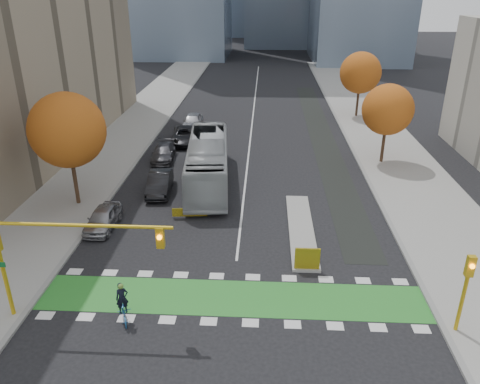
# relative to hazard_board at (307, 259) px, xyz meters

# --- Properties ---
(ground) EXTENTS (300.00, 300.00, 0.00)m
(ground) POSITION_rel_hazard_board_xyz_m (-4.00, -4.20, -0.80)
(ground) COLOR black
(ground) RESTS_ON ground
(sidewalk_west) EXTENTS (7.00, 120.00, 0.15)m
(sidewalk_west) POSITION_rel_hazard_board_xyz_m (-17.50, 15.80, -0.73)
(sidewalk_west) COLOR gray
(sidewalk_west) RESTS_ON ground
(sidewalk_east) EXTENTS (7.00, 120.00, 0.15)m
(sidewalk_east) POSITION_rel_hazard_board_xyz_m (9.50, 15.80, -0.73)
(sidewalk_east) COLOR gray
(sidewalk_east) RESTS_ON ground
(curb_west) EXTENTS (0.30, 120.00, 0.16)m
(curb_west) POSITION_rel_hazard_board_xyz_m (-14.00, 15.80, -0.73)
(curb_west) COLOR gray
(curb_west) RESTS_ON ground
(curb_east) EXTENTS (0.30, 120.00, 0.16)m
(curb_east) POSITION_rel_hazard_board_xyz_m (6.00, 15.80, -0.73)
(curb_east) COLOR gray
(curb_east) RESTS_ON ground
(bike_crossing) EXTENTS (20.00, 3.00, 0.01)m
(bike_crossing) POSITION_rel_hazard_board_xyz_m (-4.00, -2.70, -0.79)
(bike_crossing) COLOR #2B832B
(bike_crossing) RESTS_ON ground
(centre_line) EXTENTS (0.15, 70.00, 0.01)m
(centre_line) POSITION_rel_hazard_board_xyz_m (-4.00, 35.80, -0.80)
(centre_line) COLOR silver
(centre_line) RESTS_ON ground
(bike_lane_paint) EXTENTS (2.50, 50.00, 0.01)m
(bike_lane_paint) POSITION_rel_hazard_board_xyz_m (3.50, 25.80, -0.80)
(bike_lane_paint) COLOR black
(bike_lane_paint) RESTS_ON ground
(median_island) EXTENTS (1.60, 10.00, 0.16)m
(median_island) POSITION_rel_hazard_board_xyz_m (0.00, 4.80, -0.72)
(median_island) COLOR gray
(median_island) RESTS_ON ground
(hazard_board) EXTENTS (1.40, 0.12, 1.30)m
(hazard_board) POSITION_rel_hazard_board_xyz_m (0.00, 0.00, 0.00)
(hazard_board) COLOR yellow
(hazard_board) RESTS_ON median_island
(tree_west) EXTENTS (5.20, 5.20, 8.22)m
(tree_west) POSITION_rel_hazard_board_xyz_m (-16.00, 7.80, 4.82)
(tree_west) COLOR #332114
(tree_west) RESTS_ON ground
(tree_east_near) EXTENTS (4.40, 4.40, 7.08)m
(tree_east_near) POSITION_rel_hazard_board_xyz_m (8.00, 17.80, 4.06)
(tree_east_near) COLOR #332114
(tree_east_near) RESTS_ON ground
(tree_east_far) EXTENTS (4.80, 4.80, 7.65)m
(tree_east_far) POSITION_rel_hazard_board_xyz_m (8.50, 33.80, 4.44)
(tree_east_far) COLOR #332114
(tree_east_far) RESTS_ON ground
(traffic_signal_west) EXTENTS (8.53, 0.56, 5.20)m
(traffic_signal_west) POSITION_rel_hazard_board_xyz_m (-11.93, -4.71, 3.23)
(traffic_signal_west) COLOR #BF9914
(traffic_signal_west) RESTS_ON ground
(traffic_signal_east) EXTENTS (0.35, 0.43, 4.10)m
(traffic_signal_east) POSITION_rel_hazard_board_xyz_m (6.50, -4.71, 1.93)
(traffic_signal_east) COLOR #BF9914
(traffic_signal_east) RESTS_ON ground
(cyclist) EXTENTS (1.28, 1.90, 2.07)m
(cyclist) POSITION_rel_hazard_board_xyz_m (-9.05, -4.70, -0.11)
(cyclist) COLOR #1C4F83
(cyclist) RESTS_ON ground
(bus) EXTENTS (4.19, 13.26, 3.63)m
(bus) POSITION_rel_hazard_board_xyz_m (-6.99, 12.32, 1.02)
(bus) COLOR #A3A7AA
(bus) RESTS_ON ground
(parked_car_a) EXTENTS (1.75, 4.18, 1.41)m
(parked_car_a) POSITION_rel_hazard_board_xyz_m (-13.00, 4.38, -0.09)
(parked_car_a) COLOR #9B9BA0
(parked_car_a) RESTS_ON ground
(parked_car_b) EXTENTS (2.02, 4.84, 1.56)m
(parked_car_b) POSITION_rel_hazard_board_xyz_m (-10.50, 10.27, -0.02)
(parked_car_b) COLOR black
(parked_car_b) RESTS_ON ground
(parked_car_c) EXTENTS (2.25, 4.83, 1.36)m
(parked_car_c) POSITION_rel_hazard_board_xyz_m (-11.72, 17.56, -0.12)
(parked_car_c) COLOR #4D4C51
(parked_car_c) RESTS_ON ground
(parked_car_d) EXTENTS (3.18, 5.85, 1.56)m
(parked_car_d) POSITION_rel_hazard_board_xyz_m (-10.50, 22.69, -0.02)
(parked_car_d) COLOR black
(parked_car_d) RESTS_ON ground
(parked_car_e) EXTENTS (2.05, 4.94, 1.67)m
(parked_car_e) POSITION_rel_hazard_board_xyz_m (-10.50, 27.69, 0.04)
(parked_car_e) COLOR #AAABB0
(parked_car_e) RESTS_ON ground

